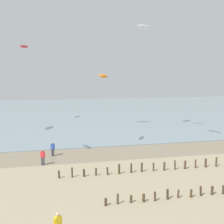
{
  "coord_description": "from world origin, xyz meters",
  "views": [
    {
      "loc": [
        -3.08,
        -12.4,
        9.75
      ],
      "look_at": [
        2.08,
        10.96,
        6.51
      ],
      "focal_mm": 46.86,
      "sensor_mm": 36.0,
      "label": 1
    }
  ],
  "objects_px": {
    "person_nearest_camera": "(53,148)",
    "kite_aloft_2": "(24,47)",
    "person_trailing_behind": "(43,157)",
    "kite_aloft_7": "(103,76)",
    "kite_aloft_0": "(144,27)"
  },
  "relations": [
    {
      "from": "person_nearest_camera",
      "to": "kite_aloft_0",
      "type": "relative_size",
      "value": 0.54
    },
    {
      "from": "kite_aloft_0",
      "to": "kite_aloft_7",
      "type": "bearing_deg",
      "value": 12.08
    },
    {
      "from": "person_trailing_behind",
      "to": "kite_aloft_7",
      "type": "xyz_separation_m",
      "value": [
        7.57,
        5.31,
        8.4
      ]
    },
    {
      "from": "person_trailing_behind",
      "to": "kite_aloft_7",
      "type": "height_order",
      "value": "kite_aloft_7"
    },
    {
      "from": "person_trailing_behind",
      "to": "kite_aloft_0",
      "type": "bearing_deg",
      "value": 42.5
    },
    {
      "from": "person_nearest_camera",
      "to": "kite_aloft_0",
      "type": "bearing_deg",
      "value": 37.31
    },
    {
      "from": "person_trailing_behind",
      "to": "kite_aloft_7",
      "type": "distance_m",
      "value": 12.5
    },
    {
      "from": "person_trailing_behind",
      "to": "kite_aloft_7",
      "type": "bearing_deg",
      "value": 35.07
    },
    {
      "from": "kite_aloft_2",
      "to": "kite_aloft_7",
      "type": "distance_m",
      "value": 23.93
    },
    {
      "from": "kite_aloft_7",
      "to": "person_trailing_behind",
      "type": "bearing_deg",
      "value": -25.95
    },
    {
      "from": "person_nearest_camera",
      "to": "kite_aloft_7",
      "type": "xyz_separation_m",
      "value": [
        6.47,
        2.03,
        8.4
      ]
    },
    {
      "from": "person_nearest_camera",
      "to": "kite_aloft_2",
      "type": "bearing_deg",
      "value": 100.87
    },
    {
      "from": "person_nearest_camera",
      "to": "person_trailing_behind",
      "type": "height_order",
      "value": "same"
    },
    {
      "from": "person_nearest_camera",
      "to": "kite_aloft_7",
      "type": "distance_m",
      "value": 10.8
    },
    {
      "from": "kite_aloft_0",
      "to": "kite_aloft_7",
      "type": "height_order",
      "value": "kite_aloft_0"
    }
  ]
}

